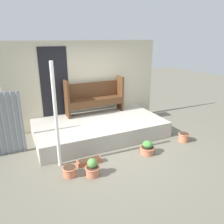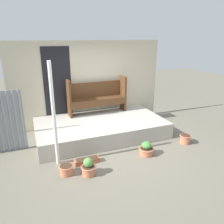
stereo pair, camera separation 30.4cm
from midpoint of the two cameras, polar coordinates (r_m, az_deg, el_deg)
ground_plane at (r=5.54m, az=1.32°, el=-9.99°), size 24.00×24.00×0.00m
porch_slab at (r=6.30m, az=-1.63°, el=-4.09°), size 3.57×1.99×0.43m
house_wall at (r=6.89m, az=-4.97°, el=7.37°), size 4.77×0.08×2.60m
support_post at (r=4.64m, az=-13.15°, el=-1.06°), size 0.07×0.07×2.26m
bench at (r=6.74m, az=-2.66°, el=4.36°), size 1.81×0.43×1.09m
flower_pot_left at (r=4.69m, az=-10.02°, el=-14.55°), size 0.31×0.31×0.20m
flower_pot_middle at (r=4.59m, az=-4.25°, el=-14.31°), size 0.31×0.31×0.38m
flower_pot_right at (r=5.38m, az=10.59°, el=-9.54°), size 0.36×0.36×0.33m
flower_pot_far_right at (r=6.20m, az=19.91°, el=-6.59°), size 0.30×0.30×0.23m
planter_box_rect at (r=5.02m, az=-4.79°, el=-12.58°), size 0.56×0.16×0.12m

